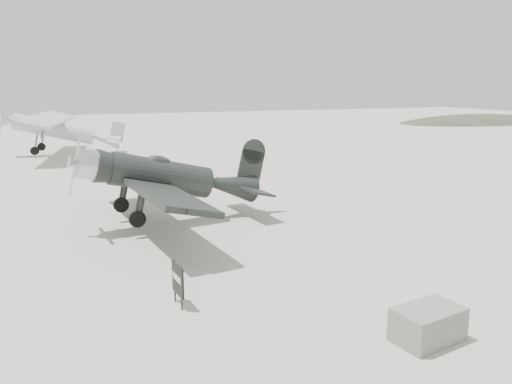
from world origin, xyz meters
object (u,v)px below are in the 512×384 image
Objects in this scene: lowwing_monoplane at (170,178)px; equipment_block at (428,324)px; sign_board at (178,280)px; highwing_monoplane at (59,127)px.

equipment_block is at bearing -80.87° from lowwing_monoplane.
sign_board is at bearing -107.58° from lowwing_monoplane.
sign_board is at bearing 141.38° from equipment_block.
lowwing_monoplane is at bearing 73.57° from sign_board.
equipment_block is at bearing -68.58° from highwing_monoplane.
equipment_block is (3.20, -11.38, -1.50)m from lowwing_monoplane.
lowwing_monoplane is 22.84m from highwing_monoplane.
sign_board reaches higher than equipment_block.
sign_board is (2.37, -30.14, -1.56)m from highwing_monoplane.
highwing_monoplane is 8.45× the size of equipment_block.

